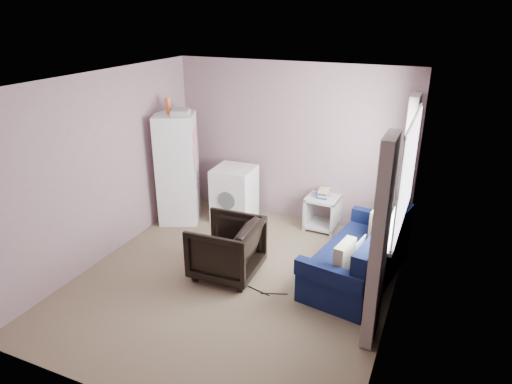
# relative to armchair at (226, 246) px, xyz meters

# --- Properties ---
(room) EXTENTS (3.84, 4.24, 2.54)m
(room) POSITION_rel_armchair_xyz_m (0.17, -0.10, 0.84)
(room) COLOR #7D6A52
(room) RESTS_ON ground
(armchair) EXTENTS (0.78, 0.83, 0.83)m
(armchair) POSITION_rel_armchair_xyz_m (0.00, 0.00, 0.00)
(armchair) COLOR black
(armchair) RESTS_ON ground
(fridge) EXTENTS (0.79, 0.79, 1.98)m
(fridge) POSITION_rel_armchair_xyz_m (-1.45, 1.18, 0.47)
(fridge) COLOR white
(fridge) RESTS_ON ground
(washing_machine) EXTENTS (0.64, 0.65, 0.87)m
(washing_machine) POSITION_rel_armchair_xyz_m (-0.64, 1.55, 0.04)
(washing_machine) COLOR white
(washing_machine) RESTS_ON ground
(side_table) EXTENTS (0.50, 0.50, 0.66)m
(side_table) POSITION_rel_armchair_xyz_m (0.76, 1.78, -0.11)
(side_table) COLOR beige
(side_table) RESTS_ON ground
(sofa) EXTENTS (1.12, 1.93, 0.81)m
(sofa) POSITION_rel_armchair_xyz_m (1.61, 0.56, -0.12)
(sofa) COLOR #0D163D
(sofa) RESTS_ON ground
(window_dressing) EXTENTS (0.17, 2.62, 2.18)m
(window_dressing) POSITION_rel_armchair_xyz_m (1.94, 0.59, 0.69)
(window_dressing) COLOR white
(window_dressing) RESTS_ON ground
(floor_cables) EXTENTS (0.52, 0.13, 0.01)m
(floor_cables) POSITION_rel_armchair_xyz_m (0.64, -0.20, -0.41)
(floor_cables) COLOR black
(floor_cables) RESTS_ON ground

